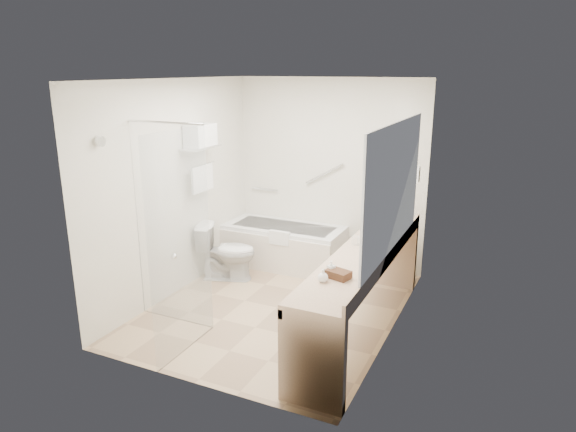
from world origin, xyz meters
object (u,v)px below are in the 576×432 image
at_px(vanity_counter, 362,274).
at_px(amenity_basket, 338,274).
at_px(toilet, 227,252).
at_px(bathtub, 284,245).
at_px(water_bottle_left, 368,231).

distance_m(vanity_counter, amenity_basket, 0.70).
relative_size(vanity_counter, toilet, 3.71).
relative_size(toilet, amenity_basket, 3.53).
bearing_deg(bathtub, vanity_counter, -42.35).
xyz_separation_m(amenity_basket, water_bottle_left, (-0.07, 1.15, 0.04)).
distance_m(bathtub, amenity_basket, 2.60).
bearing_deg(amenity_basket, vanity_counter, 87.47).
bearing_deg(bathtub, toilet, -121.11).
bearing_deg(water_bottle_left, vanity_counter, -78.31).
bearing_deg(water_bottle_left, bathtub, 147.92).
bearing_deg(amenity_basket, toilet, 146.35).
xyz_separation_m(toilet, water_bottle_left, (1.87, -0.14, 0.57)).
distance_m(bathtub, water_bottle_left, 1.80).
bearing_deg(vanity_counter, water_bottle_left, 101.69).
bearing_deg(water_bottle_left, toilet, 175.60).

